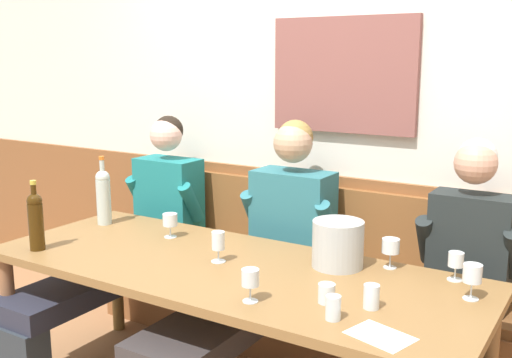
{
  "coord_description": "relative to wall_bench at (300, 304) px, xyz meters",
  "views": [
    {
      "loc": [
        1.47,
        -2.01,
        1.65
      ],
      "look_at": [
        -0.05,
        0.44,
        1.07
      ],
      "focal_mm": 42.08,
      "sensor_mm": 36.0,
      "label": 1
    }
  ],
  "objects": [
    {
      "name": "wine_glass_near_bucket",
      "position": [
        0.64,
        -0.36,
        0.55
      ],
      "size": [
        0.08,
        0.08,
        0.14
      ],
      "color": "silver",
      "rests_on": "dining_table"
    },
    {
      "name": "tasting_sheet_left_guest",
      "position": [
        0.84,
        -1.03,
        0.45
      ],
      "size": [
        0.24,
        0.2,
        0.0
      ],
      "primitive_type": "cube",
      "rotation": [
        0.0,
        0.0,
        -0.28
      ],
      "color": "white",
      "rests_on": "dining_table"
    },
    {
      "name": "water_tumbler_left",
      "position": [
        0.56,
        -0.87,
        0.49
      ],
      "size": [
        0.07,
        0.07,
        0.08
      ],
      "primitive_type": "cylinder",
      "color": "silver",
      "rests_on": "dining_table"
    },
    {
      "name": "ice_bucket",
      "position": [
        0.43,
        -0.47,
        0.55
      ],
      "size": [
        0.23,
        0.23,
        0.21
      ],
      "primitive_type": "cylinder",
      "color": "#B0B5B5",
      "rests_on": "dining_table"
    },
    {
      "name": "wine_bottle_clear_water",
      "position": [
        -0.91,
        -1.02,
        0.6
      ],
      "size": [
        0.07,
        0.07,
        0.35
      ],
      "color": "#3B2509",
      "rests_on": "dining_table"
    },
    {
      "name": "person_center_left_seat",
      "position": [
        -0.93,
        -0.38,
        0.35
      ],
      "size": [
        0.5,
        1.33,
        1.3
      ],
      "color": "#292F36",
      "rests_on": "ground"
    },
    {
      "name": "wine_glass_by_bottle",
      "position": [
        1.03,
        -0.54,
        0.55
      ],
      "size": [
        0.07,
        0.07,
        0.14
      ],
      "color": "silver",
      "rests_on": "dining_table"
    },
    {
      "name": "room_wall_back",
      "position": [
        0.0,
        0.26,
        1.12
      ],
      "size": [
        6.8,
        0.12,
        2.8
      ],
      "color": "silver",
      "rests_on": "ground"
    },
    {
      "name": "person_left_seat",
      "position": [
        0.9,
        -0.4,
        0.34
      ],
      "size": [
        0.47,
        1.32,
        1.29
      ],
      "color": "#353441",
      "rests_on": "ground"
    },
    {
      "name": "wood_wainscot_panel",
      "position": [
        0.0,
        0.21,
        0.22
      ],
      "size": [
        6.8,
        0.03,
        1.0
      ],
      "primitive_type": "cube",
      "color": "brown",
      "rests_on": "ground"
    },
    {
      "name": "wall_bench",
      "position": [
        0.0,
        0.0,
        0.0
      ],
      "size": [
        2.6,
        0.42,
        0.94
      ],
      "color": "brown",
      "rests_on": "ground"
    },
    {
      "name": "wine_glass_mid_right",
      "position": [
        0.31,
        -1.01,
        0.54
      ],
      "size": [
        0.07,
        0.07,
        0.13
      ],
      "color": "silver",
      "rests_on": "dining_table"
    },
    {
      "name": "person_right_seat",
      "position": [
        -0.04,
        -0.37,
        0.36
      ],
      "size": [
        0.54,
        1.33,
        1.32
      ],
      "color": "#292E32",
      "rests_on": "ground"
    },
    {
      "name": "water_tumbler_right",
      "position": [
        0.65,
        -0.99,
        0.49
      ],
      "size": [
        0.06,
        0.06,
        0.09
      ],
      "primitive_type": "cylinder",
      "color": "silver",
      "rests_on": "dining_table"
    },
    {
      "name": "water_tumbler_center",
      "position": [
        0.73,
        -0.82,
        0.49
      ],
      "size": [
        0.06,
        0.06,
        0.09
      ],
      "primitive_type": "cylinder",
      "color": "silver",
      "rests_on": "dining_table"
    },
    {
      "name": "dining_table",
      "position": [
        0.0,
        -0.72,
        0.38
      ],
      "size": [
        2.3,
        0.89,
        0.73
      ],
      "color": "brown",
      "rests_on": "ground"
    },
    {
      "name": "wine_glass_right_end",
      "position": [
        -0.5,
        -0.52,
        0.54
      ],
      "size": [
        0.08,
        0.08,
        0.13
      ],
      "color": "silver",
      "rests_on": "dining_table"
    },
    {
      "name": "wine_glass_center_front",
      "position": [
        0.92,
        -0.36,
        0.53
      ],
      "size": [
        0.06,
        0.06,
        0.12
      ],
      "color": "silver",
      "rests_on": "dining_table"
    },
    {
      "name": "wine_glass_left_end",
      "position": [
        -0.06,
        -0.7,
        0.54
      ],
      "size": [
        0.07,
        0.07,
        0.14
      ],
      "color": "silver",
      "rests_on": "dining_table"
    },
    {
      "name": "wine_bottle_amber_mid",
      "position": [
        -0.98,
        -0.52,
        0.62
      ],
      "size": [
        0.08,
        0.08,
        0.39
      ],
      "color": "silver",
      "rests_on": "dining_table"
    }
  ]
}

